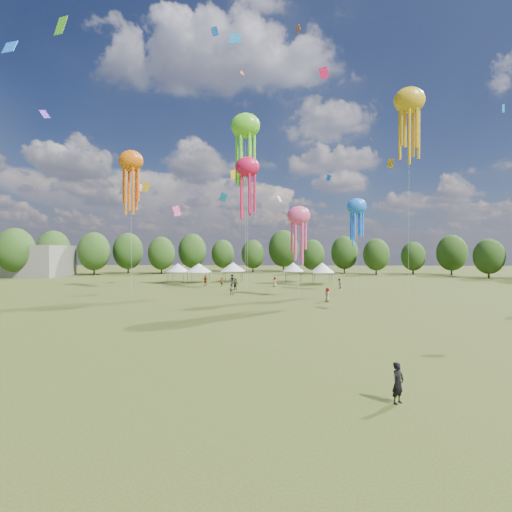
{
  "coord_description": "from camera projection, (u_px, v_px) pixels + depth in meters",
  "views": [
    {
      "loc": [
        3.06,
        -18.29,
        6.4
      ],
      "look_at": [
        1.07,
        15.0,
        6.0
      ],
      "focal_mm": 25.48,
      "sensor_mm": 36.0,
      "label": 1
    }
  ],
  "objects": [
    {
      "name": "observer_main",
      "position": [
        398.0,
        383.0,
        15.26
      ],
      "size": [
        0.75,
        0.72,
        1.73
      ],
      "primitive_type": "imported",
      "rotation": [
        0.0,
        0.0,
        0.69
      ],
      "color": "black",
      "rests_on": "ground"
    },
    {
      "name": "show_kites",
      "position": [
        281.0,
        156.0,
        57.39
      ],
      "size": [
        48.87,
        11.5,
        32.03
      ],
      "color": "#F31545",
      "rests_on": "ground"
    },
    {
      "name": "festival_tents",
      "position": [
        242.0,
        267.0,
        75.34
      ],
      "size": [
        34.47,
        10.14,
        4.24
      ],
      "color": "#47474C",
      "rests_on": "ground"
    },
    {
      "name": "treeline",
      "position": [
        247.0,
        251.0,
        81.06
      ],
      "size": [
        201.57,
        95.24,
        13.43
      ],
      "color": "#38281C",
      "rests_on": "ground"
    },
    {
      "name": "spectator_near",
      "position": [
        231.0,
        290.0,
        53.3
      ],
      "size": [
        0.84,
        0.68,
        1.62
      ],
      "primitive_type": "imported",
      "rotation": [
        0.0,
        0.0,
        3.22
      ],
      "color": "gray",
      "rests_on": "ground"
    },
    {
      "name": "small_kites",
      "position": [
        252.0,
        113.0,
        60.1
      ],
      "size": [
        78.07,
        62.77,
        44.53
      ],
      "color": "#F31545",
      "rests_on": "ground"
    },
    {
      "name": "ground",
      "position": [
        218.0,
        377.0,
        18.51
      ],
      "size": [
        300.0,
        300.0,
        0.0
      ],
      "primitive_type": "plane",
      "color": "#384416",
      "rests_on": "ground"
    },
    {
      "name": "spectators_far",
      "position": [
        256.0,
        283.0,
        63.3
      ],
      "size": [
        25.22,
        26.17,
        1.91
      ],
      "color": "gray",
      "rests_on": "ground"
    }
  ]
}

